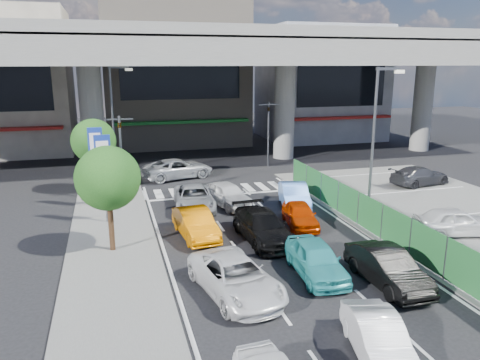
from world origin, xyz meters
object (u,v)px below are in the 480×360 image
object	(u,v)px
traffic_light_left	(120,137)
traffic_cone	(343,205)
tree_far	(94,141)
signboard_near	(104,167)
kei_truck_front_right	(294,196)
taxi_orange_right	(300,215)
taxi_orange_left	(195,224)
taxi_teal_mid	(316,259)
sedan_white_front_mid	(228,194)
hatch_black_mid_right	(388,268)
hatch_white_back_mid	(378,339)
tree_near	(108,178)
sedan_black_mid	(263,227)
traffic_light_right	(268,118)
sedan_white_mid_left	(236,277)
parked_sedan_dgrey	(420,176)
parked_sedan_white	(456,221)
wagon_silver_front_left	(194,198)
signboard_far	(96,156)
street_lamp_right	(377,128)
crossing_wagon_silver	(178,169)
street_lamp_left	(115,113)

from	to	relation	value
traffic_light_left	traffic_cone	world-z (taller)	traffic_light_left
tree_far	traffic_cone	distance (m)	15.95
signboard_near	kei_truck_front_right	distance (m)	10.79
taxi_orange_right	taxi_orange_left	bearing A→B (deg)	-169.42
taxi_teal_mid	sedan_white_front_mid	distance (m)	10.03
hatch_black_mid_right	hatch_white_back_mid	bearing A→B (deg)	-126.15
tree_far	tree_near	bearing A→B (deg)	-85.64
traffic_cone	taxi_teal_mid	bearing A→B (deg)	-124.82
hatch_black_mid_right	sedan_black_mid	world-z (taller)	same
traffic_light_right	hatch_white_back_mid	world-z (taller)	traffic_light_right
taxi_orange_left	taxi_teal_mid	bearing A→B (deg)	-60.48
sedan_white_mid_left	parked_sedan_dgrey	bearing A→B (deg)	25.24
sedan_white_front_mid	parked_sedan_white	world-z (taller)	parked_sedan_white
signboard_near	tree_near	world-z (taller)	tree_near
taxi_orange_right	hatch_black_mid_right	bearing A→B (deg)	-75.32
taxi_teal_mid	taxi_orange_right	xyz separation A→B (m)	(1.67, 5.56, -0.08)
hatch_black_mid_right	taxi_orange_right	distance (m)	7.05
sedan_black_mid	kei_truck_front_right	xyz separation A→B (m)	(3.43, 4.52, 0.00)
wagon_silver_front_left	parked_sedan_dgrey	size ratio (longest dim) A/B	1.08
sedan_white_mid_left	wagon_silver_front_left	xyz separation A→B (m)	(0.39, 10.54, -0.01)
signboard_far	hatch_black_mid_right	xyz separation A→B (m)	(10.57, -13.09, -2.37)
traffic_light_right	street_lamp_right	world-z (taller)	street_lamp_right
signboard_near	traffic_cone	world-z (taller)	signboard_near
sedan_white_mid_left	sedan_black_mid	size ratio (longest dim) A/B	1.02
wagon_silver_front_left	traffic_cone	distance (m)	8.49
hatch_black_mid_right	sedan_black_mid	bearing A→B (deg)	118.17
kei_truck_front_right	parked_sedan_dgrey	bearing A→B (deg)	26.66
signboard_near	hatch_white_back_mid	bearing A→B (deg)	-62.36
signboard_near	wagon_silver_front_left	bearing A→B (deg)	14.58
taxi_teal_mid	parked_sedan_dgrey	distance (m)	16.81
tree_near	wagon_silver_front_left	bearing A→B (deg)	48.56
tree_near	wagon_silver_front_left	xyz separation A→B (m)	(4.64, 5.25, -2.73)
sedan_white_mid_left	taxi_teal_mid	distance (m)	3.52
crossing_wagon_silver	street_lamp_right	bearing A→B (deg)	-154.30
taxi_teal_mid	crossing_wagon_silver	world-z (taller)	crossing_wagon_silver
parked_sedan_dgrey	signboard_near	bearing A→B (deg)	86.92
crossing_wagon_silver	signboard_far	bearing A→B (deg)	123.00
traffic_light_left	sedan_white_front_mid	bearing A→B (deg)	-24.31
tree_far	sedan_black_mid	distance (m)	13.68
tree_near	crossing_wagon_silver	bearing A→B (deg)	69.50
street_lamp_left	signboard_near	bearing A→B (deg)	-94.99
traffic_light_right	hatch_white_back_mid	xyz separation A→B (m)	(-5.35, -25.04, -3.33)
tree_near	tree_far	bearing A→B (deg)	94.36
taxi_orange_right	signboard_far	bearing A→B (deg)	158.54
street_lamp_right	tree_far	size ratio (longest dim) A/B	1.67
hatch_black_mid_right	sedan_white_front_mid	world-z (taller)	same
tree_far	sedan_white_front_mid	distance (m)	9.48
street_lamp_right	taxi_orange_right	distance (m)	6.44
tree_far	sedan_white_mid_left	distance (m)	16.79
wagon_silver_front_left	parked_sedan_dgrey	distance (m)	15.88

